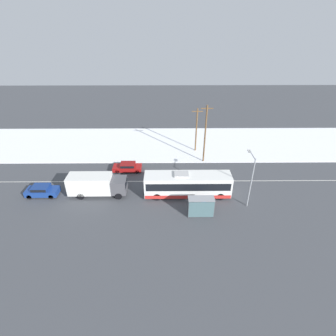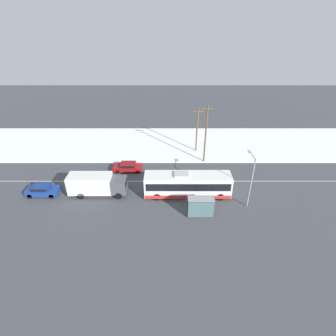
% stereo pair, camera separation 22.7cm
% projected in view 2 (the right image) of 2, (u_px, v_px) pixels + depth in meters
% --- Properties ---
extents(ground_plane, '(120.00, 120.00, 0.00)m').
position_uv_depth(ground_plane, '(183.00, 181.00, 37.37)').
color(ground_plane, '#424449').
extents(snow_lot, '(80.00, 14.67, 0.12)m').
position_uv_depth(snow_lot, '(180.00, 143.00, 48.33)').
color(snow_lot, white).
rests_on(snow_lot, ground_plane).
extents(lane_marking_center, '(60.00, 0.12, 0.00)m').
position_uv_depth(lane_marking_center, '(183.00, 181.00, 37.37)').
color(lane_marking_center, silver).
rests_on(lane_marking_center, ground_plane).
extents(city_bus, '(11.06, 2.57, 3.28)m').
position_uv_depth(city_bus, '(187.00, 185.00, 33.74)').
color(city_bus, white).
rests_on(city_bus, ground_plane).
extents(box_truck, '(7.44, 2.30, 2.89)m').
position_uv_depth(box_truck, '(96.00, 184.00, 33.86)').
color(box_truck, silver).
rests_on(box_truck, ground_plane).
extents(sedan_car, '(4.27, 1.80, 1.30)m').
position_uv_depth(sedan_car, '(128.00, 167.00, 39.55)').
color(sedan_car, maroon).
rests_on(sedan_car, ground_plane).
extents(parked_car_near_truck, '(4.09, 1.80, 1.45)m').
position_uv_depth(parked_car_near_truck, '(42.00, 190.00, 34.14)').
color(parked_car_near_truck, navy).
rests_on(parked_car_near_truck, ground_plane).
extents(pedestrian_at_stop, '(0.60, 0.27, 1.67)m').
position_uv_depth(pedestrian_at_stop, '(203.00, 202.00, 31.55)').
color(pedestrian_at_stop, '#23232D').
rests_on(pedestrian_at_stop, ground_plane).
extents(bus_shelter, '(3.03, 1.20, 2.40)m').
position_uv_depth(bus_shelter, '(201.00, 205.00, 29.98)').
color(bus_shelter, gray).
rests_on(bus_shelter, ground_plane).
extents(streetlamp, '(0.36, 2.73, 6.63)m').
position_uv_depth(streetlamp, '(251.00, 174.00, 30.83)').
color(streetlamp, '#9EA3A8').
rests_on(streetlamp, ground_plane).
extents(utility_pole_roadside, '(1.80, 0.24, 9.31)m').
position_uv_depth(utility_pole_roadside, '(205.00, 134.00, 39.97)').
color(utility_pole_roadside, brown).
rests_on(utility_pole_roadside, ground_plane).
extents(utility_pole_snowlot, '(1.80, 0.24, 7.61)m').
position_uv_depth(utility_pole_snowlot, '(197.00, 130.00, 43.76)').
color(utility_pole_snowlot, brown).
rests_on(utility_pole_snowlot, ground_plane).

